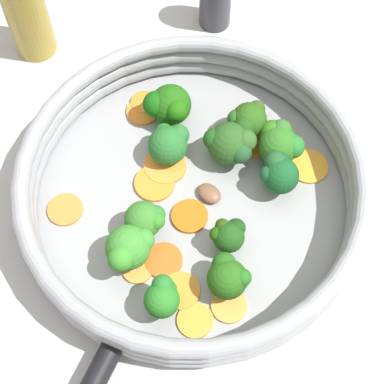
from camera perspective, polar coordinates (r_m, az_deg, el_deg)
The scene contains 30 objects.
ground_plane at distance 0.71m, azimuth 0.00°, elevation -1.03°, with size 4.00×4.00×0.00m, color #B8B6B7.
skillet at distance 0.70m, azimuth 0.00°, elevation -0.80°, with size 0.35×0.35×0.01m, color #939699.
skillet_rim_wall at distance 0.67m, azimuth 0.00°, elevation 0.51°, with size 0.37×0.37×0.06m.
skillet_rivet_left at distance 0.65m, azimuth -9.00°, elevation -11.17°, with size 0.01×0.01×0.01m, color #95939B.
skillet_rivet_right at distance 0.64m, azimuth -3.62°, elevation -13.72°, with size 0.01×0.01×0.01m, color #989898.
carrot_slice_0 at distance 0.73m, azimuth 5.89°, elevation 4.41°, with size 0.04×0.04×0.00m, color orange.
carrot_slice_1 at distance 0.67m, azimuth -2.55°, elevation -6.09°, with size 0.04×0.04×0.00m, color #D75E1E.
carrot_slice_2 at distance 0.66m, azimuth -4.85°, elevation -6.87°, with size 0.03×0.03×0.00m, color #F9933E.
carrot_slice_3 at distance 0.70m, azimuth -11.21°, elevation -1.54°, with size 0.04×0.04×0.00m, color orange.
carrot_slice_4 at distance 0.75m, azimuth -4.41°, elevation 7.17°, with size 0.04×0.04×0.00m, color orange.
carrot_slice_5 at distance 0.65m, azimuth 0.28°, elevation -11.34°, with size 0.04×0.04×0.00m, color orange.
carrot_slice_6 at distance 0.72m, azimuth 10.34°, elevation 2.26°, with size 0.04×0.04×0.00m, color orange.
carrot_slice_7 at distance 0.65m, azimuth -1.11°, elevation -8.76°, with size 0.04×0.04×0.00m, color orange.
carrot_slice_8 at distance 0.71m, azimuth -2.40°, elevation 2.36°, with size 0.05×0.05×0.01m, color orange.
carrot_slice_9 at distance 0.68m, azimuth -0.59°, elevation -2.12°, with size 0.04×0.04×0.00m, color #D75F13.
carrot_slice_10 at distance 0.70m, azimuth -3.33°, elevation 0.79°, with size 0.04×0.04×0.00m, color orange.
carrot_slice_11 at distance 0.76m, azimuth -4.28°, elevation 7.94°, with size 0.03×0.03×0.00m, color orange.
carrot_slice_12 at distance 0.65m, azimuth 3.31°, elevation -10.06°, with size 0.04×0.04×0.00m, color #F19840.
broccoli_floret_0 at distance 0.66m, azimuth -4.15°, elevation -2.46°, with size 0.04×0.04×0.05m.
broccoli_floret_1 at distance 0.71m, azimuth 4.97°, elevation 6.35°, with size 0.05×0.04×0.05m.
broccoli_floret_2 at distance 0.65m, azimuth 3.25°, elevation -3.84°, with size 0.04×0.04×0.04m.
broccoli_floret_3 at distance 0.72m, azimuth -2.09°, elevation 7.70°, with size 0.05×0.05×0.05m.
broccoli_floret_4 at distance 0.68m, azimuth 7.73°, elevation 1.69°, with size 0.04×0.04×0.05m.
broccoli_floret_5 at distance 0.70m, azimuth -2.08°, elevation 4.35°, with size 0.05×0.04×0.05m.
broccoli_floret_6 at distance 0.70m, azimuth 3.45°, elevation 4.28°, with size 0.05×0.06×0.05m.
broccoli_floret_7 at distance 0.63m, azimuth 3.19°, elevation -7.54°, with size 0.05×0.04×0.05m.
broccoli_floret_8 at distance 0.62m, azimuth -2.65°, elevation -9.32°, with size 0.04×0.04×0.05m.
broccoli_floret_9 at distance 0.71m, azimuth 7.77°, elevation 4.38°, with size 0.05×0.05×0.05m.
broccoli_floret_10 at distance 0.64m, azimuth -5.65°, elevation -5.00°, with size 0.05×0.05×0.05m.
mushroom_piece_0 at distance 0.69m, azimuth 1.54°, elevation -0.12°, with size 0.03×0.02×0.01m, color brown.
Camera 1 is at (-0.31, -0.03, 0.64)m, focal length 60.00 mm.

